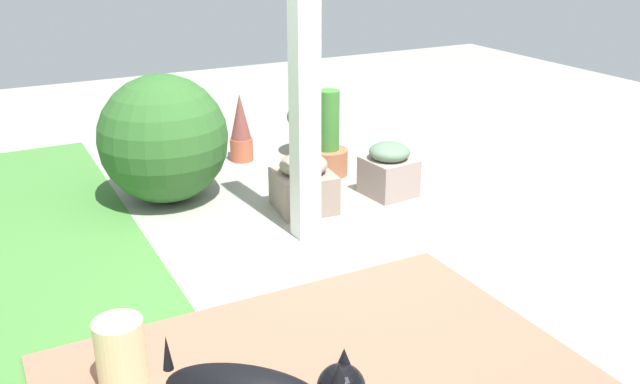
{
  "coord_description": "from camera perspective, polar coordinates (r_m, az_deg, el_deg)",
  "views": [
    {
      "loc": [
        -3.45,
        1.91,
        1.97
      ],
      "look_at": [
        0.0,
        0.1,
        0.44
      ],
      "focal_mm": 38.69,
      "sensor_mm": 36.0,
      "label": 1
    }
  ],
  "objects": [
    {
      "name": "porch_pillar",
      "position": [
        4.29,
        -1.3,
        10.85
      ],
      "size": [
        0.15,
        0.15,
        2.36
      ],
      "primitive_type": "cube",
      "color": "white",
      "rests_on": "ground"
    },
    {
      "name": "round_shrub",
      "position": [
        5.23,
        -12.83,
        4.3
      ],
      "size": [
        0.96,
        0.96,
        0.96
      ],
      "primitive_type": "sphere",
      "color": "#2D5C26",
      "rests_on": "ground"
    },
    {
      "name": "terracotta_pot_broad",
      "position": [
        6.18,
        -0.63,
        5.72
      ],
      "size": [
        0.45,
        0.45,
        0.49
      ],
      "color": "#AA5A34",
      "rests_on": "ground"
    },
    {
      "name": "stone_planter_nearest",
      "position": [
        5.3,
        5.71,
        1.84
      ],
      "size": [
        0.39,
        0.38,
        0.42
      ],
      "color": "gray",
      "rests_on": "ground"
    },
    {
      "name": "terracotta_pot_spiky",
      "position": [
        6.07,
        -6.58,
        5.18
      ],
      "size": [
        0.2,
        0.2,
        0.6
      ],
      "color": "#B9563C",
      "rests_on": "ground"
    },
    {
      "name": "terracotta_pot_tall",
      "position": [
        5.7,
        0.71,
        3.9
      ],
      "size": [
        0.32,
        0.32,
        0.71
      ],
      "color": "#A35E40",
      "rests_on": "ground"
    },
    {
      "name": "ground_plane",
      "position": [
        4.4,
        1.14,
        -5.15
      ],
      "size": [
        12.0,
        12.0,
        0.0
      ],
      "primitive_type": "plane",
      "color": "gray"
    },
    {
      "name": "ceramic_urn",
      "position": [
        3.28,
        -16.13,
        -12.83
      ],
      "size": [
        0.22,
        0.22,
        0.35
      ],
      "primitive_type": "cylinder",
      "color": "beige",
      "rests_on": "ground"
    },
    {
      "name": "stone_planter_near",
      "position": [
        5.01,
        -1.36,
        0.7
      ],
      "size": [
        0.46,
        0.45,
        0.42
      ],
      "color": "gray",
      "rests_on": "ground"
    }
  ]
}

